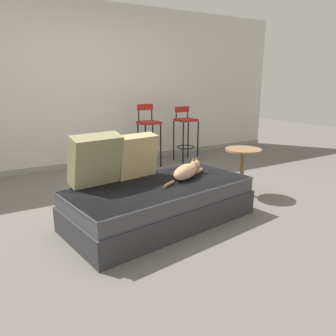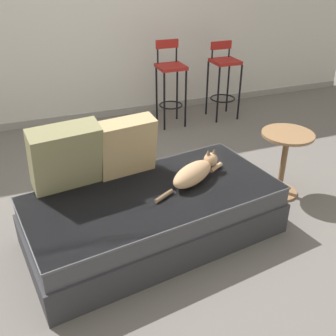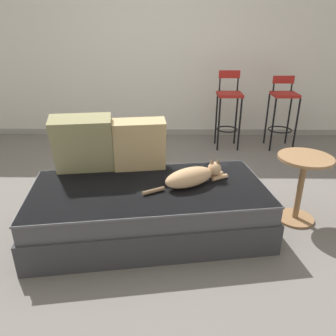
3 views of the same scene
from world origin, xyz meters
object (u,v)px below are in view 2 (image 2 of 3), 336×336
Objects in this scene: throw_pillow_corner at (66,157)px; bar_stool_near_window at (171,78)px; throw_pillow_middle at (126,147)px; side_table at (285,155)px; cat at (195,172)px; bar_stool_by_doorway at (224,74)px; couch at (154,215)px.

bar_stool_near_window reaches higher than throw_pillow_corner.
bar_stool_near_window is at bearing 58.97° from throw_pillow_middle.
throw_pillow_middle reaches higher than side_table.
throw_pillow_middle reaches higher than cat.
cat is at bearing -106.40° from bar_stool_near_window.
bar_stool_by_doorway reaches higher than side_table.
bar_stool_near_window is at bearing 99.86° from side_table.
throw_pillow_middle is 2.01m from bar_stool_near_window.
throw_pillow_corner is 0.47m from throw_pillow_middle.
bar_stool_near_window is (0.94, 2.07, 0.39)m from couch.
couch is 2.87× the size of cat.
bar_stool_near_window is (0.60, 2.03, 0.12)m from cat.
throw_pillow_middle is (0.46, 0.07, -0.03)m from throw_pillow_corner.
throw_pillow_middle is at bearing 145.62° from cat.
throw_pillow_middle is at bearing 105.87° from couch.
couch is 0.77m from throw_pillow_corner.
throw_pillow_corner is 0.88× the size of side_table.
cat is at bearing -171.03° from side_table.
bar_stool_by_doorway reaches higher than throw_pillow_middle.
couch is at bearing -128.87° from bar_stool_by_doorway.
couch is 1.29m from side_table.
cat is (0.34, 0.04, 0.27)m from couch.
bar_stool_near_window reaches higher than throw_pillow_middle.
cat is 2.42m from bar_stool_by_doorway.
bar_stool_near_window is 0.72m from bar_stool_by_doorway.
bar_stool_by_doorway is (1.67, 2.07, 0.37)m from couch.
throw_pillow_middle is 0.68× the size of cat.
cat is (0.44, -0.30, -0.15)m from throw_pillow_middle.
couch is 1.93× the size of bar_stool_near_window.
throw_pillow_middle is 0.46× the size of bar_stool_near_window.
throw_pillow_middle is at bearing 173.48° from side_table.
cat is at bearing -14.57° from throw_pillow_corner.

